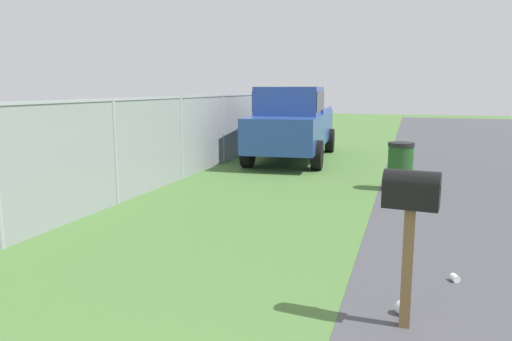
# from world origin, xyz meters

# --- Properties ---
(mailbox) EXTENTS (0.25, 0.47, 1.38)m
(mailbox) POSITION_xyz_m (3.72, -1.21, 1.10)
(mailbox) COLOR brown
(mailbox) RESTS_ON ground
(pickup_truck) EXTENTS (5.63, 2.38, 2.09)m
(pickup_truck) POSITION_xyz_m (13.19, 2.05, 1.10)
(pickup_truck) COLOR #284793
(pickup_truck) RESTS_ON ground
(trash_bin) EXTENTS (0.52, 0.52, 0.97)m
(trash_bin) POSITION_xyz_m (9.72, -1.03, 0.49)
(trash_bin) COLOR #1E4C1E
(trash_bin) RESTS_ON ground
(fence_section) EXTENTS (15.69, 0.07, 1.88)m
(fence_section) POSITION_xyz_m (9.51, 3.76, 1.01)
(fence_section) COLOR #9EA3A8
(fence_section) RESTS_ON ground
(litter_bag_midfield_a) EXTENTS (0.14, 0.14, 0.14)m
(litter_bag_midfield_a) POSITION_xyz_m (3.95, -1.19, 0.07)
(litter_bag_midfield_a) COLOR silver
(litter_bag_midfield_a) RESTS_ON ground
(litter_cup_midfield_b) EXTENTS (0.12, 0.11, 0.08)m
(litter_cup_midfield_b) POSITION_xyz_m (4.92, -1.72, 0.04)
(litter_cup_midfield_b) COLOR white
(litter_cup_midfield_b) RESTS_ON ground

